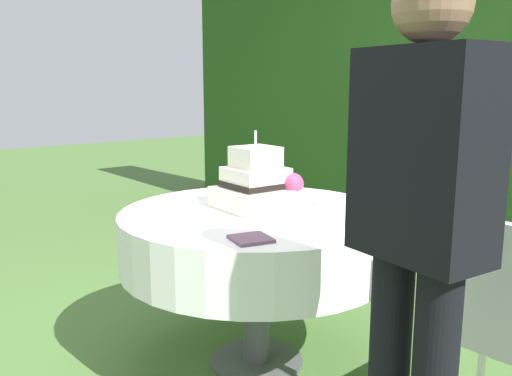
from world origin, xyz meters
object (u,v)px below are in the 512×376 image
object	(u,v)px
cake_table	(256,238)
standing_person	(419,228)
wedding_cake	(257,185)
napkin_stack	(251,239)
garden_chair	(500,318)
serving_plate_far	(337,226)
serving_plate_near	(186,210)
serving_plate_left	(324,204)

from	to	relation	value
cake_table	standing_person	bearing A→B (deg)	-15.68
wedding_cake	napkin_stack	size ratio (longest dim) A/B	2.59
cake_table	garden_chair	bearing A→B (deg)	10.43
cake_table	serving_plate_far	world-z (taller)	serving_plate_far
standing_person	garden_chair	bearing A→B (deg)	88.50
serving_plate_near	serving_plate_left	size ratio (longest dim) A/B	1.18
serving_plate_far	garden_chair	distance (m)	0.67
cake_table	serving_plate_left	world-z (taller)	serving_plate_left
wedding_cake	serving_plate_left	world-z (taller)	wedding_cake
serving_plate_near	serving_plate_left	bearing A→B (deg)	62.46
serving_plate_far	standing_person	world-z (taller)	standing_person
garden_chair	standing_person	bearing A→B (deg)	-91.50
cake_table	serving_plate_near	bearing A→B (deg)	-127.25
serving_plate_left	standing_person	distance (m)	1.13
garden_chair	serving_plate_near	bearing A→B (deg)	-160.27
serving_plate_left	wedding_cake	bearing A→B (deg)	-118.02
serving_plate_near	serving_plate_far	bearing A→B (deg)	27.72
napkin_stack	serving_plate_far	bearing A→B (deg)	79.50
garden_chair	serving_plate_far	bearing A→B (deg)	-168.94
cake_table	standing_person	size ratio (longest dim) A/B	0.77
serving_plate_near	garden_chair	bearing A→B (deg)	19.73
serving_plate_near	napkin_stack	bearing A→B (deg)	-6.60
wedding_cake	serving_plate_near	xyz separation A→B (m)	(-0.15, -0.29, -0.10)
wedding_cake	serving_plate_far	distance (m)	0.48
wedding_cake	serving_plate_near	bearing A→B (deg)	-117.07
serving_plate_left	standing_person	size ratio (longest dim) A/B	0.06
cake_table	napkin_stack	bearing A→B (deg)	-41.88
wedding_cake	serving_plate_far	bearing A→B (deg)	3.84
wedding_cake	garden_chair	bearing A→B (deg)	8.01
napkin_stack	wedding_cake	bearing A→B (deg)	138.02
serving_plate_far	serving_plate_left	size ratio (longest dim) A/B	1.36
cake_table	napkin_stack	size ratio (longest dim) A/B	8.95
wedding_cake	serving_plate_left	distance (m)	0.34
serving_plate_near	standing_person	world-z (taller)	standing_person
napkin_stack	cake_table	bearing A→B (deg)	138.12
cake_table	wedding_cake	xyz separation A→B (m)	(-0.04, 0.04, 0.24)
cake_table	serving_plate_near	size ratio (longest dim) A/B	10.25
cake_table	wedding_cake	world-z (taller)	wedding_cake
serving_plate_far	standing_person	distance (m)	0.73
napkin_stack	garden_chair	world-z (taller)	garden_chair
serving_plate_near	standing_person	xyz separation A→B (m)	(1.23, -0.04, 0.18)
wedding_cake	serving_plate_near	world-z (taller)	wedding_cake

